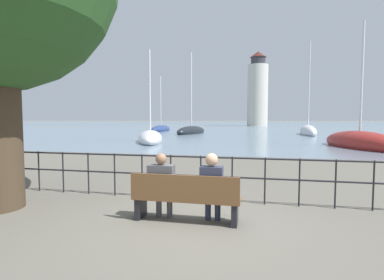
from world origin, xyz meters
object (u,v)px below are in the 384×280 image
object	(u,v)px
sailboat_3	(308,132)
harbor_lighthouse	(258,92)
sailboat_2	(191,131)
sailboat_0	(150,138)
sailboat_4	(161,129)
park_bench	(185,199)
seated_person_right	(212,185)
seated_person_left	(162,183)
sailboat_1	(360,143)

from	to	relation	value
sailboat_3	harbor_lighthouse	xyz separation A→B (m)	(-6.25, 48.17, 9.26)
sailboat_2	sailboat_0	bearing A→B (deg)	-79.48
sailboat_0	sailboat_4	size ratio (longest dim) A/B	0.99
sailboat_0	harbor_lighthouse	distance (m)	64.00
sailboat_4	park_bench	bearing A→B (deg)	-73.12
seated_person_right	sailboat_3	bearing A→B (deg)	78.60
park_bench	sailboat_0	distance (m)	20.20
sailboat_2	harbor_lighthouse	bearing A→B (deg)	92.40
harbor_lighthouse	sailboat_4	bearing A→B (deg)	-109.56
seated_person_left	sailboat_1	distance (m)	18.33
sailboat_1	sailboat_2	bearing A→B (deg)	115.06
seated_person_right	harbor_lighthouse	bearing A→B (deg)	89.69
seated_person_left	sailboat_4	distance (m)	42.05
sailboat_4	harbor_lighthouse	xyz separation A→B (m)	(14.73, 41.48, 9.35)
sailboat_0	sailboat_3	world-z (taller)	sailboat_3
sailboat_0	harbor_lighthouse	size ratio (longest dim) A/B	0.43
seated_person_left	harbor_lighthouse	distance (m)	81.85
seated_person_left	seated_person_right	distance (m)	0.95
park_bench	seated_person_right	distance (m)	0.55
harbor_lighthouse	seated_person_left	bearing A→B (deg)	-90.98
seated_person_left	sailboat_3	xyz separation A→B (m)	(7.64, 33.17, -0.30)
sailboat_2	harbor_lighthouse	distance (m)	50.05
seated_person_left	sailboat_0	xyz separation A→B (m)	(-7.18, 18.62, -0.39)
sailboat_4	seated_person_right	bearing A→B (deg)	-72.47
sailboat_0	sailboat_2	xyz separation A→B (m)	(0.37, 14.24, 0.04)
seated_person_right	sailboat_1	xyz separation A→B (m)	(7.36, 16.34, -0.36)
sailboat_3	harbor_lighthouse	distance (m)	49.45
park_bench	sailboat_0	world-z (taller)	sailboat_0
sailboat_1	seated_person_left	bearing A→B (deg)	-134.40
sailboat_0	sailboat_3	size ratio (longest dim) A/B	0.76
seated_person_right	sailboat_2	distance (m)	33.76
seated_person_left	seated_person_right	xyz separation A→B (m)	(0.95, 0.00, 0.02)
sailboat_2	harbor_lighthouse	size ratio (longest dim) A/B	0.53
park_bench	sailboat_1	world-z (taller)	sailboat_1
seated_person_left	seated_person_right	size ratio (longest dim) A/B	0.98
sailboat_1	sailboat_4	world-z (taller)	sailboat_4
park_bench	harbor_lighthouse	world-z (taller)	harbor_lighthouse
seated_person_left	sailboat_3	bearing A→B (deg)	77.02
sailboat_3	harbor_lighthouse	bearing A→B (deg)	98.07
park_bench	sailboat_1	distance (m)	18.19
park_bench	harbor_lighthouse	distance (m)	81.95
seated_person_left	park_bench	bearing A→B (deg)	-9.04
sailboat_2	seated_person_left	bearing A→B (deg)	-66.28
seated_person_right	sailboat_1	distance (m)	17.92
seated_person_left	sailboat_2	size ratio (longest dim) A/B	0.12
park_bench	seated_person_left	xyz separation A→B (m)	(-0.48, 0.08, 0.25)
seated_person_right	sailboat_4	distance (m)	42.36
seated_person_right	sailboat_2	bearing A→B (deg)	103.30
seated_person_left	sailboat_3	world-z (taller)	sailboat_3
sailboat_3	sailboat_0	bearing A→B (deg)	-134.85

